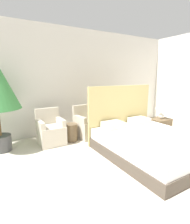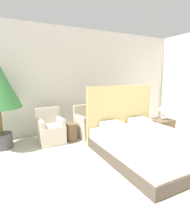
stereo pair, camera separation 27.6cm
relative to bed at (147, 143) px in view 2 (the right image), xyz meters
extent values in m
cube|color=silver|center=(-0.26, 2.29, 1.18)|extent=(10.00, 0.06, 2.90)
cube|color=#4C4238|center=(0.00, -0.11, -0.15)|extent=(1.77, 2.05, 0.22)
cube|color=white|center=(0.00, -0.11, 0.07)|extent=(1.74, 2.01, 0.22)
cube|color=tan|center=(0.00, 0.95, 0.42)|extent=(1.81, 0.06, 1.38)
cube|color=beige|center=(-0.40, 0.69, 0.24)|extent=(0.46, 0.37, 0.14)
cube|color=beige|center=(0.40, 0.69, 0.24)|extent=(0.46, 0.37, 0.14)
cube|color=beige|center=(-1.59, 1.55, -0.04)|extent=(0.59, 0.58, 0.44)
cube|color=beige|center=(-1.59, 1.81, 0.37)|extent=(0.58, 0.07, 0.40)
cube|color=beige|center=(-1.83, 1.55, 0.25)|extent=(0.11, 0.52, 0.16)
cube|color=beige|center=(-1.35, 1.55, 0.25)|extent=(0.11, 0.52, 0.16)
cube|color=beige|center=(-0.60, 1.55, -0.04)|extent=(0.65, 0.64, 0.44)
cube|color=beige|center=(-0.64, 1.80, 0.37)|extent=(0.58, 0.14, 0.40)
cube|color=beige|center=(-0.84, 1.52, 0.25)|extent=(0.17, 0.52, 0.16)
cube|color=beige|center=(-0.36, 1.58, 0.25)|extent=(0.17, 0.52, 0.16)
cylinder|color=#4C4C4C|center=(-2.65, 1.71, -0.09)|extent=(0.42, 0.42, 0.35)
cylinder|color=brown|center=(-2.65, 1.71, 0.37)|extent=(0.06, 0.06, 0.58)
cube|color=brown|center=(1.21, 0.72, -0.04)|extent=(0.54, 0.43, 0.46)
sphere|color=white|center=(1.23, 0.70, 0.27)|extent=(0.15, 0.15, 0.15)
cylinder|color=white|center=(1.23, 0.70, 0.40)|extent=(0.02, 0.02, 0.12)
cone|color=silver|center=(1.23, 0.70, 0.57)|extent=(0.35, 0.35, 0.22)
cylinder|color=brown|center=(-1.10, 1.51, -0.05)|extent=(0.32, 0.32, 0.44)
camera|label=1|loc=(-2.68, -2.41, 1.34)|focal=28.00mm
camera|label=2|loc=(-2.43, -2.54, 1.34)|focal=28.00mm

